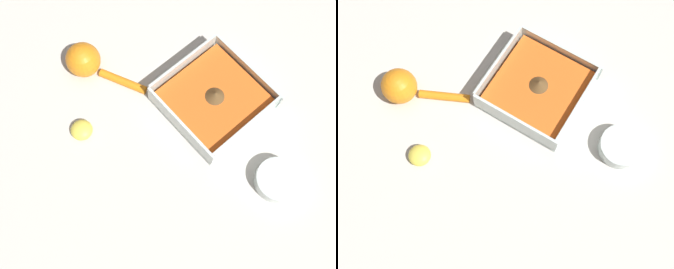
{
  "view_description": "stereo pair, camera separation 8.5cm",
  "coord_description": "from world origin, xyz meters",
  "views": [
    {
      "loc": [
        0.21,
        -0.27,
        0.83
      ],
      "look_at": [
        -0.0,
        -0.09,
        0.03
      ],
      "focal_mm": 42.0,
      "sensor_mm": 36.0,
      "label": 1
    },
    {
      "loc": [
        0.14,
        -0.33,
        0.83
      ],
      "look_at": [
        -0.0,
        -0.09,
        0.03
      ],
      "focal_mm": 42.0,
      "sensor_mm": 36.0,
      "label": 2
    }
  ],
  "objects": [
    {
      "name": "ground_plane",
      "position": [
        0.0,
        0.0,
        0.0
      ],
      "size": [
        4.0,
        4.0,
        0.0
      ],
      "primitive_type": "plane",
      "color": "beige"
    },
    {
      "name": "square_dish",
      "position": [
        -0.0,
        0.04,
        0.02
      ],
      "size": [
        0.21,
        0.21,
        0.06
      ],
      "color": "silver",
      "rests_on": "ground_plane"
    },
    {
      "name": "spice_bowl",
      "position": [
        0.22,
        0.02,
        0.01
      ],
      "size": [
        0.09,
        0.09,
        0.03
      ],
      "color": "silver",
      "rests_on": "ground_plane"
    },
    {
      "name": "lemon_squeezer",
      "position": [
        -0.26,
        -0.12,
        0.04
      ],
      "size": [
        0.18,
        0.11,
        0.08
      ],
      "rotation": [
        0.0,
        0.0,
        3.58
      ],
      "color": "orange",
      "rests_on": "ground_plane"
    },
    {
      "name": "lemon_half",
      "position": [
        -0.14,
        -0.23,
        0.01
      ],
      "size": [
        0.05,
        0.05,
        0.03
      ],
      "color": "#EFDB4C",
      "rests_on": "ground_plane"
    }
  ]
}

